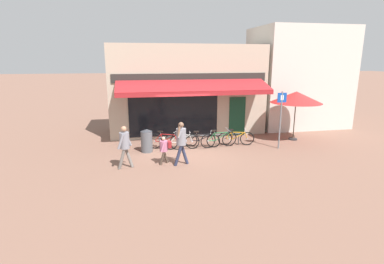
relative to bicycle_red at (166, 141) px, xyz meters
The scene contains 15 objects.
ground_plane 1.20m from the bicycle_red, 38.51° to the right, with size 160.00×160.00×0.00m, color brown.
shop_front 4.20m from the bicycle_red, 64.67° to the left, with size 8.41×4.59×4.83m.
neighbour_building 9.84m from the bicycle_red, 23.89° to the left, with size 5.39×4.00×5.93m.
bike_rack_rail 1.64m from the bicycle_red, ahead, with size 3.94×0.04×0.57m.
bicycle_red is the anchor object (origin of this frame).
bicycle_silver 0.72m from the bicycle_red, 13.03° to the right, with size 1.70×0.52×0.84m.
bicycle_black 1.71m from the bicycle_red, ahead, with size 1.67×0.75×0.80m.
bicycle_green 2.49m from the bicycle_red, ahead, with size 1.83×0.52×0.90m.
bicycle_orange 3.38m from the bicycle_red, ahead, with size 1.75×0.63×0.85m.
pedestrian_adult 2.40m from the bicycle_red, 80.97° to the right, with size 0.64×0.58×1.74m.
pedestrian_child 2.07m from the bicycle_red, 97.67° to the right, with size 0.51×0.53×1.13m.
pedestrian_second_adult 2.93m from the bicycle_red, 128.83° to the right, with size 0.62×0.51×1.67m.
litter_bin 0.95m from the bicycle_red, 162.47° to the right, with size 0.53×0.53×1.05m.
parking_sign 5.42m from the bicycle_red, 10.31° to the right, with size 0.44×0.07×2.67m.
cafe_parasol 6.92m from the bicycle_red, ahead, with size 2.55×2.55×2.50m.
Camera 1 is at (-2.30, -12.65, 4.08)m, focal length 28.00 mm.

